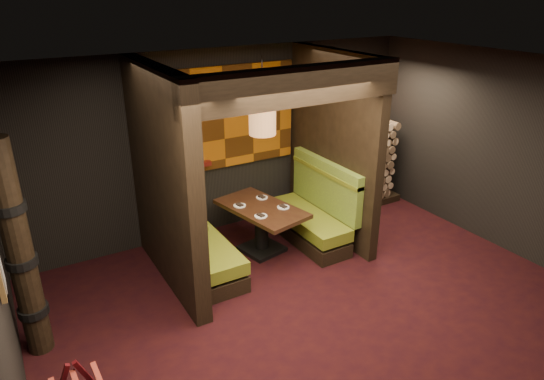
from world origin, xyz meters
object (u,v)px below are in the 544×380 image
(booth_bench_left, at_px, (198,246))
(firewood_stack, at_px, (354,165))
(dining_table, at_px, (262,221))
(totem_column, at_px, (20,254))
(pendant_lamp, at_px, (262,118))
(booth_bench_right, at_px, (312,215))

(booth_bench_left, relative_size, firewood_stack, 0.92)
(firewood_stack, bearing_deg, dining_table, -164.10)
(totem_column, relative_size, firewood_stack, 1.39)
(pendant_lamp, bearing_deg, booth_bench_right, -1.26)
(dining_table, bearing_deg, booth_bench_right, -4.57)
(booth_bench_left, relative_size, dining_table, 1.08)
(dining_table, relative_size, firewood_stack, 0.86)
(booth_bench_left, bearing_deg, booth_bench_right, 0.00)
(booth_bench_right, bearing_deg, dining_table, 175.43)
(booth_bench_left, relative_size, booth_bench_right, 1.00)
(booth_bench_right, xyz_separation_m, firewood_stack, (1.35, 0.70, 0.35))
(booth_bench_right, relative_size, dining_table, 1.08)
(pendant_lamp, bearing_deg, firewood_stack, 17.09)
(totem_column, xyz_separation_m, firewood_stack, (5.33, 1.25, -0.44))
(booth_bench_left, bearing_deg, firewood_stack, 12.17)
(pendant_lamp, distance_m, totem_column, 3.28)
(dining_table, xyz_separation_m, pendant_lamp, (0.00, -0.05, 1.56))
(booth_bench_right, bearing_deg, firewood_stack, 27.35)
(booth_bench_right, relative_size, pendant_lamp, 1.54)
(pendant_lamp, bearing_deg, booth_bench_left, -178.95)
(booth_bench_left, xyz_separation_m, booth_bench_right, (1.89, 0.00, 0.00))
(booth_bench_right, bearing_deg, pendant_lamp, 178.74)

